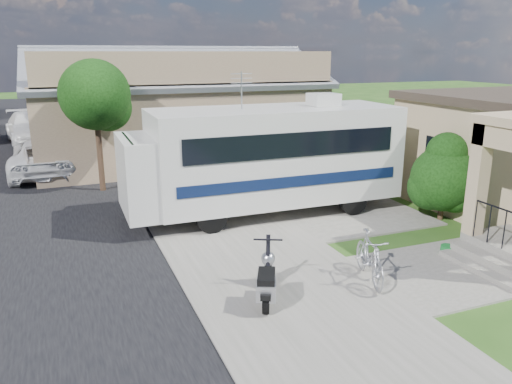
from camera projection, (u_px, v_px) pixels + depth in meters
name	position (u px, v px, depth m)	size (l,w,h in m)	color
ground	(318.00, 274.00, 11.12)	(120.00, 120.00, 0.00)	#1D3F11
sidewalk_slab	(174.00, 176.00, 19.70)	(4.00, 80.00, 0.06)	#616057
driveway_slab	(292.00, 209.00, 15.67)	(7.00, 6.00, 0.05)	#616057
walk_slab	(457.00, 269.00, 11.29)	(4.00, 3.00, 0.05)	#616057
warehouse	(174.00, 114.00, 23.07)	(12.50, 8.40, 5.04)	#7E644F
street_tree_a	(98.00, 98.00, 17.02)	(2.44, 2.40, 4.58)	black
street_tree_b	(81.00, 80.00, 25.92)	(2.44, 2.40, 4.73)	black
street_tree_c	(74.00, 77.00, 34.05)	(2.44, 2.40, 4.42)	black
motorhome	(265.00, 156.00, 14.82)	(8.21, 2.75, 4.20)	#B9B9B5
shrub	(444.00, 175.00, 14.48)	(2.11, 2.01, 2.59)	black
scooter	(267.00, 281.00, 9.68)	(0.95, 1.59, 1.11)	black
bicycle	(370.00, 260.00, 10.55)	(0.50, 1.76, 1.06)	#9E9FA5
pickup_truck	(44.00, 156.00, 20.05)	(2.42, 5.26, 1.46)	white
van	(32.00, 128.00, 26.78)	(2.33, 5.74, 1.66)	white
garden_hose	(448.00, 250.00, 12.28)	(0.35, 0.35, 0.16)	#146829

